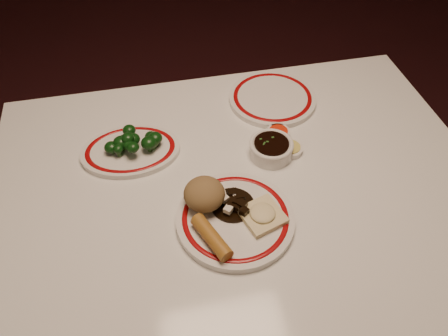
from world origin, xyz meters
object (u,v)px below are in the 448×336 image
spring_roll (212,237)px  broccoli_plate (131,151)px  rice_mound (204,194)px  broccoli_pile (133,141)px  soy_bowl (271,149)px  stirfry_heap (234,202)px  dining_table (241,209)px  main_plate (235,219)px  fried_wonton (262,215)px

spring_roll → broccoli_plate: bearing=92.7°
rice_mound → spring_roll: bearing=-92.2°
broccoli_pile → soy_bowl: broccoli_pile is taller
rice_mound → stirfry_heap: size_ratio=0.94×
broccoli_plate → rice_mound: bearing=-54.4°
dining_table → soy_bowl: 0.17m
main_plate → broccoli_pile: 0.34m
spring_roll → broccoli_pile: bearing=91.0°
broccoli_plate → soy_bowl: 0.36m
stirfry_heap → broccoli_pile: 0.31m
main_plate → broccoli_plate: (-0.21, 0.27, -0.00)m
spring_roll → rice_mound: bearing=65.1°
dining_table → spring_roll: size_ratio=10.32×
dining_table → stirfry_heap: (-0.04, -0.07, 0.12)m
main_plate → stirfry_heap: 0.04m
spring_roll → stirfry_heap: spring_roll is taller
stirfry_heap → broccoli_plate: 0.32m
dining_table → rice_mound: (-0.10, -0.05, 0.14)m
stirfry_heap → dining_table: bearing=62.6°
broccoli_pile → fried_wonton: bearing=-47.2°
broccoli_pile → soy_bowl: size_ratio=1.34×
broccoli_pile → spring_roll: bearing=-66.4°
fried_wonton → soy_bowl: same height
main_plate → broccoli_plate: 0.34m
rice_mound → dining_table: bearing=26.7°
fried_wonton → broccoli_pile: (-0.26, 0.28, 0.01)m
broccoli_plate → broccoli_pile: bearing=3.4°
dining_table → broccoli_pile: bearing=145.5°
fried_wonton → stirfry_heap: 0.07m
dining_table → main_plate: size_ratio=4.11×
broccoli_plate → broccoli_pile: (0.01, 0.00, 0.03)m
broccoli_plate → broccoli_pile: 0.03m
soy_bowl → dining_table: bearing=-138.6°
broccoli_plate → broccoli_pile: size_ratio=1.77×
spring_roll → broccoli_pile: (-0.14, 0.32, 0.01)m
rice_mound → broccoli_pile: 0.26m
dining_table → spring_roll: bearing=-124.0°
spring_roll → fried_wonton: (0.12, 0.04, -0.01)m
stirfry_heap → soy_bowl: stirfry_heap is taller
dining_table → broccoli_pile: 0.32m
spring_roll → broccoli_plate: 0.35m
dining_table → stirfry_heap: stirfry_heap is taller
spring_roll → main_plate: bearing=16.7°
stirfry_heap → fried_wonton: bearing=-40.1°
stirfry_heap → soy_bowl: (0.13, 0.15, -0.01)m
spring_roll → soy_bowl: (0.20, 0.24, -0.01)m
fried_wonton → broccoli_pile: size_ratio=0.73×
broccoli_plate → broccoli_pile: broccoli_pile is taller
fried_wonton → main_plate: bearing=165.8°
fried_wonton → soy_bowl: size_ratio=0.98×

